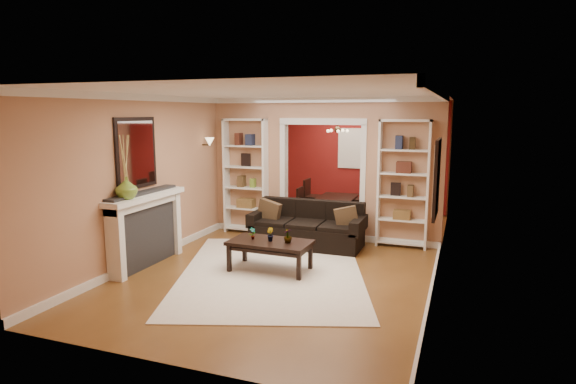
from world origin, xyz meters
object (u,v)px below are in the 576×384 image
at_px(coffee_table, 270,256).
at_px(bookshelf_left, 246,176).
at_px(dining_table, 336,209).
at_px(bookshelf_right, 403,184).
at_px(sofa, 307,225).
at_px(fireplace, 147,230).

distance_m(coffee_table, bookshelf_left, 2.66).
xyz_separation_m(coffee_table, dining_table, (0.08, 3.72, 0.02)).
bearing_deg(bookshelf_left, dining_table, 48.30).
height_order(bookshelf_right, dining_table, bookshelf_right).
distance_m(sofa, fireplace, 2.81).
height_order(coffee_table, dining_table, dining_table).
relative_size(fireplace, dining_table, 1.14).
xyz_separation_m(bookshelf_right, fireplace, (-3.64, -2.53, -0.57)).
relative_size(sofa, bookshelf_right, 0.90).
bearing_deg(fireplace, bookshelf_left, 77.95).
bearing_deg(sofa, dining_table, 90.62).
bearing_deg(sofa, bookshelf_left, 158.60).
bearing_deg(fireplace, bookshelf_right, 34.80).
bearing_deg(coffee_table, dining_table, 90.44).
bearing_deg(dining_table, fireplace, 154.39).
relative_size(sofa, bookshelf_left, 0.90).
bearing_deg(bookshelf_left, sofa, -21.40).
height_order(bookshelf_right, fireplace, bookshelf_right).
distance_m(sofa, coffee_table, 1.52).
bearing_deg(fireplace, dining_table, 64.39).
distance_m(bookshelf_right, fireplace, 4.47).
relative_size(coffee_table, fireplace, 0.73).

